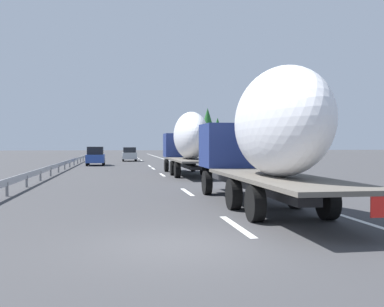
# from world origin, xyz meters

# --- Properties ---
(ground_plane) EXTENTS (260.00, 260.00, 0.00)m
(ground_plane) POSITION_xyz_m (40.00, 0.00, 0.00)
(ground_plane) COLOR #38383A
(lane_stripe_0) EXTENTS (3.20, 0.20, 0.01)m
(lane_stripe_0) POSITION_xyz_m (2.00, -1.80, 0.00)
(lane_stripe_0) COLOR white
(lane_stripe_0) RESTS_ON ground_plane
(lane_stripe_1) EXTENTS (3.20, 0.20, 0.01)m
(lane_stripe_1) POSITION_xyz_m (10.78, -1.80, 0.00)
(lane_stripe_1) COLOR white
(lane_stripe_1) RESTS_ON ground_plane
(lane_stripe_2) EXTENTS (3.20, 0.20, 0.01)m
(lane_stripe_2) POSITION_xyz_m (22.64, -1.80, 0.00)
(lane_stripe_2) COLOR white
(lane_stripe_2) RESTS_ON ground_plane
(lane_stripe_3) EXTENTS (3.20, 0.20, 0.01)m
(lane_stripe_3) POSITION_xyz_m (31.48, -1.80, 0.00)
(lane_stripe_3) COLOR white
(lane_stripe_3) RESTS_ON ground_plane
(lane_stripe_4) EXTENTS (3.20, 0.20, 0.01)m
(lane_stripe_4) POSITION_xyz_m (36.43, -1.80, 0.00)
(lane_stripe_4) COLOR white
(lane_stripe_4) RESTS_ON ground_plane
(lane_stripe_5) EXTENTS (3.20, 0.20, 0.01)m
(lane_stripe_5) POSITION_xyz_m (53.40, -1.80, 0.00)
(lane_stripe_5) COLOR white
(lane_stripe_5) RESTS_ON ground_plane
(lane_stripe_6) EXTENTS (3.20, 0.20, 0.01)m
(lane_stripe_6) POSITION_xyz_m (60.79, -1.80, 0.00)
(lane_stripe_6) COLOR white
(lane_stripe_6) RESTS_ON ground_plane
(lane_stripe_7) EXTENTS (3.20, 0.20, 0.01)m
(lane_stripe_7) POSITION_xyz_m (69.07, -1.80, 0.00)
(lane_stripe_7) COLOR white
(lane_stripe_7) RESTS_ON ground_plane
(lane_stripe_8) EXTENTS (3.20, 0.20, 0.01)m
(lane_stripe_8) POSITION_xyz_m (67.86, -1.80, 0.00)
(lane_stripe_8) COLOR white
(lane_stripe_8) RESTS_ON ground_plane
(lane_stripe_9) EXTENTS (3.20, 0.20, 0.01)m
(lane_stripe_9) POSITION_xyz_m (82.39, -1.80, 0.00)
(lane_stripe_9) COLOR white
(lane_stripe_9) RESTS_ON ground_plane
(edge_line_right) EXTENTS (110.00, 0.20, 0.01)m
(edge_line_right) POSITION_xyz_m (45.00, -5.50, 0.00)
(edge_line_right) COLOR white
(edge_line_right) RESTS_ON ground_plane
(truck_lead) EXTENTS (12.48, 2.55, 4.46)m
(truck_lead) POSITION_xyz_m (22.06, -3.60, 2.52)
(truck_lead) COLOR navy
(truck_lead) RESTS_ON ground_plane
(truck_trailing) EXTENTS (12.84, 2.55, 4.59)m
(truck_trailing) POSITION_xyz_m (4.90, -3.60, 2.56)
(truck_trailing) COLOR navy
(truck_trailing) RESTS_ON ground_plane
(car_silver_hatch) EXTENTS (4.11, 1.88, 1.85)m
(car_silver_hatch) POSITION_xyz_m (50.47, -0.08, 0.93)
(car_silver_hatch) COLOR #ADB2B7
(car_silver_hatch) RESTS_ON ground_plane
(car_blue_sedan) EXTENTS (4.11, 1.87, 1.98)m
(car_blue_sedan) POSITION_xyz_m (38.56, 3.74, 0.98)
(car_blue_sedan) COLOR #28479E
(car_blue_sedan) RESTS_ON ground_plane
(road_sign) EXTENTS (0.10, 0.90, 3.45)m
(road_sign) POSITION_xyz_m (46.74, -6.70, 2.38)
(road_sign) COLOR gray
(road_sign) RESTS_ON ground_plane
(tree_0) EXTENTS (2.43, 2.43, 5.87)m
(tree_0) POSITION_xyz_m (49.22, -11.85, 3.80)
(tree_0) COLOR #472D19
(tree_0) RESTS_ON ground_plane
(tree_1) EXTENTS (3.57, 3.57, 5.76)m
(tree_1) POSITION_xyz_m (74.29, -11.04, 3.61)
(tree_1) COLOR #472D19
(tree_1) RESTS_ON ground_plane
(tree_2) EXTENTS (3.21, 3.21, 6.94)m
(tree_2) POSITION_xyz_m (46.81, -10.00, 4.25)
(tree_2) COLOR #472D19
(tree_2) RESTS_ON ground_plane
(guardrail_median) EXTENTS (94.00, 0.10, 0.76)m
(guardrail_median) POSITION_xyz_m (43.00, 6.00, 0.58)
(guardrail_median) COLOR #9EA0A5
(guardrail_median) RESTS_ON ground_plane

